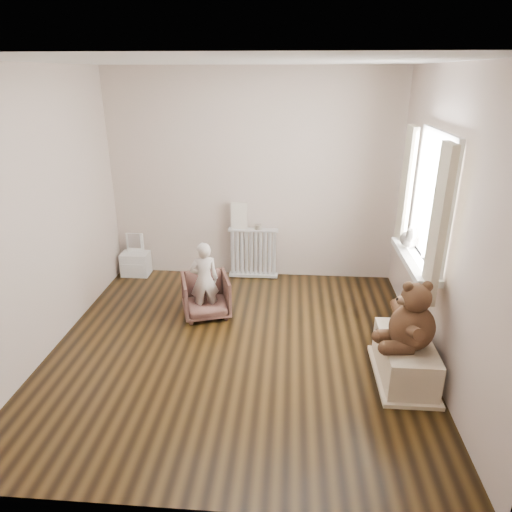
# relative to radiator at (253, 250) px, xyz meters

# --- Properties ---
(floor) EXTENTS (3.60, 3.60, 0.01)m
(floor) POSITION_rel_radiator_xyz_m (-0.02, -1.68, -0.39)
(floor) COLOR black
(floor) RESTS_ON ground
(ceiling) EXTENTS (3.60, 3.60, 0.01)m
(ceiling) POSITION_rel_radiator_xyz_m (-0.02, -1.68, 2.21)
(ceiling) COLOR white
(ceiling) RESTS_ON ground
(back_wall) EXTENTS (3.60, 0.02, 2.60)m
(back_wall) POSITION_rel_radiator_xyz_m (-0.02, 0.12, 0.91)
(back_wall) COLOR beige
(back_wall) RESTS_ON ground
(front_wall) EXTENTS (3.60, 0.02, 2.60)m
(front_wall) POSITION_rel_radiator_xyz_m (-0.02, -3.48, 0.91)
(front_wall) COLOR beige
(front_wall) RESTS_ON ground
(left_wall) EXTENTS (0.02, 3.60, 2.60)m
(left_wall) POSITION_rel_radiator_xyz_m (-1.82, -1.68, 0.91)
(left_wall) COLOR beige
(left_wall) RESTS_ON ground
(right_wall) EXTENTS (0.02, 3.60, 2.60)m
(right_wall) POSITION_rel_radiator_xyz_m (1.78, -1.68, 0.91)
(right_wall) COLOR beige
(right_wall) RESTS_ON ground
(window) EXTENTS (0.03, 0.90, 1.10)m
(window) POSITION_rel_radiator_xyz_m (1.74, -1.38, 1.06)
(window) COLOR white
(window) RESTS_ON right_wall
(window_sill) EXTENTS (0.22, 1.10, 0.06)m
(window_sill) POSITION_rel_radiator_xyz_m (1.65, -1.38, 0.48)
(window_sill) COLOR silver
(window_sill) RESTS_ON right_wall
(curtain_left) EXTENTS (0.06, 0.26, 1.30)m
(curtain_left) POSITION_rel_radiator_xyz_m (1.63, -1.95, 1.00)
(curtain_left) COLOR beige
(curtain_left) RESTS_ON right_wall
(curtain_right) EXTENTS (0.06, 0.26, 1.30)m
(curtain_right) POSITION_rel_radiator_xyz_m (1.63, -0.81, 1.00)
(curtain_right) COLOR beige
(curtain_right) RESTS_ON right_wall
(radiator) EXTENTS (0.64, 0.12, 0.67)m
(radiator) POSITION_rel_radiator_xyz_m (0.00, 0.00, 0.00)
(radiator) COLOR silver
(radiator) RESTS_ON floor
(paper_doll) EXTENTS (0.21, 0.02, 0.34)m
(paper_doll) POSITION_rel_radiator_xyz_m (-0.18, 0.00, 0.45)
(paper_doll) COLOR beige
(paper_doll) RESTS_ON radiator
(tin_a) EXTENTS (0.09, 0.09, 0.06)m
(tin_a) POSITION_rel_radiator_xyz_m (0.06, 0.00, 0.31)
(tin_a) COLOR #A59E8C
(tin_a) RESTS_ON radiator
(toy_vanity) EXTENTS (0.36, 0.26, 0.56)m
(toy_vanity) POSITION_rel_radiator_xyz_m (-1.57, -0.03, -0.11)
(toy_vanity) COLOR silver
(toy_vanity) RESTS_ON floor
(armchair) EXTENTS (0.63, 0.64, 0.46)m
(armchair) POSITION_rel_radiator_xyz_m (-0.44, -1.04, -0.16)
(armchair) COLOR brown
(armchair) RESTS_ON floor
(child) EXTENTS (0.36, 0.29, 0.86)m
(child) POSITION_rel_radiator_xyz_m (-0.44, -1.09, 0.06)
(child) COLOR beige
(child) RESTS_ON armchair
(toy_bench) EXTENTS (0.42, 0.79, 0.37)m
(toy_bench) POSITION_rel_radiator_xyz_m (1.50, -2.02, -0.19)
(toy_bench) COLOR beige
(toy_bench) RESTS_ON floor
(teddy_bear) EXTENTS (0.53, 0.43, 0.60)m
(teddy_bear) POSITION_rel_radiator_xyz_m (1.49, -2.12, 0.28)
(teddy_bear) COLOR #372113
(teddy_bear) RESTS_ON toy_bench
(plush_cat) EXTENTS (0.24, 0.32, 0.24)m
(plush_cat) POSITION_rel_radiator_xyz_m (1.64, -1.13, 0.61)
(plush_cat) COLOR slate
(plush_cat) RESTS_ON window_sill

